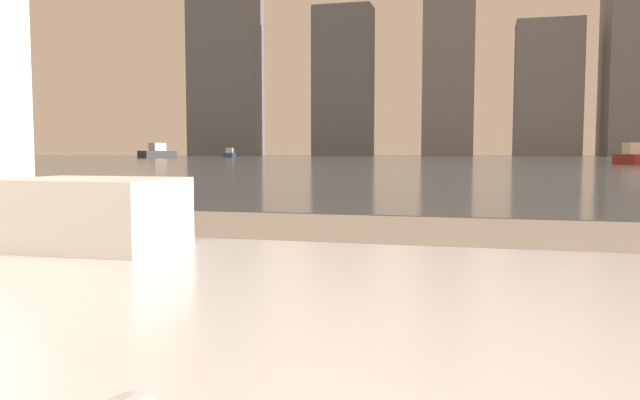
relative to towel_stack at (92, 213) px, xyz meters
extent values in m
cube|color=silver|center=(0.00, 0.00, -0.04)|extent=(0.28, 0.21, 0.04)
cube|color=silver|center=(0.00, 0.00, 0.00)|extent=(0.28, 0.21, 0.04)
cube|color=silver|center=(0.00, 0.00, 0.04)|extent=(0.28, 0.21, 0.04)
cube|color=slate|center=(0.16, 61.04, -0.61)|extent=(180.00, 110.00, 0.01)
cube|color=navy|center=(-31.60, 76.41, -0.31)|extent=(1.92, 3.57, 0.59)
cube|color=#B2A893|center=(-31.60, 76.41, 0.33)|extent=(1.12, 1.44, 0.68)
cube|color=maroon|center=(9.14, 38.07, -0.31)|extent=(1.65, 3.48, 0.59)
cube|color=silver|center=(9.14, 38.07, 0.31)|extent=(1.02, 1.37, 0.67)
cube|color=#2D2D33|center=(-38.67, 69.99, -0.17)|extent=(3.29, 5.23, 0.87)
cube|color=silver|center=(-38.67, 69.99, 0.75)|extent=(1.79, 2.16, 0.99)
cube|color=slate|center=(-25.05, 117.04, 13.51)|extent=(11.12, 6.26, 28.25)
cube|color=slate|center=(-5.17, 117.04, 25.30)|extent=(9.04, 8.61, 51.83)
cube|color=slate|center=(12.01, 117.04, 11.23)|extent=(11.24, 7.04, 23.70)
camera|label=1|loc=(0.65, -0.95, 0.11)|focal=35.00mm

